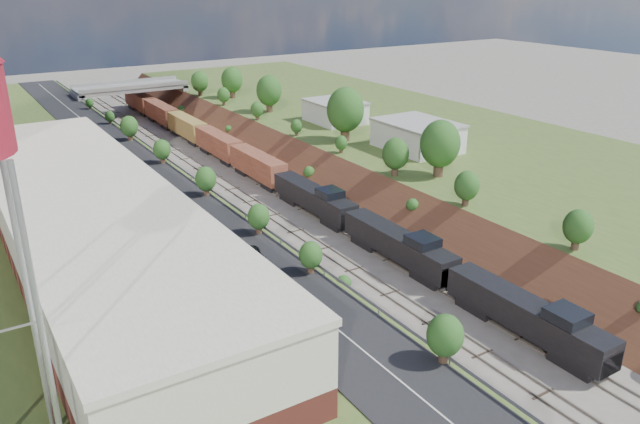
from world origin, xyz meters
The scene contains 16 objects.
platform_left centered at (-33.00, 60.00, 2.50)m, with size 44.00×180.00×5.00m, color #445B25.
platform_right centered at (33.00, 60.00, 2.50)m, with size 44.00×180.00×5.00m, color #445B25.
embankment_left centered at (-11.00, 60.00, 0.00)m, with size 7.07×180.00×7.07m, color brown.
embankment_right centered at (11.00, 60.00, 0.00)m, with size 7.07×180.00×7.07m, color brown.
rail_left_track centered at (-2.60, 60.00, 0.09)m, with size 1.58×180.00×0.18m, color gray.
rail_right_track centered at (2.60, 60.00, 0.09)m, with size 1.58×180.00×0.18m, color gray.
road centered at (-15.50, 60.00, 5.05)m, with size 8.00×180.00×0.10m, color black.
guardrail centered at (-11.40, 59.80, 5.55)m, with size 0.10×171.00×0.70m.
commercial_building centered at (-28.00, 38.00, 8.51)m, with size 14.30×62.30×7.00m.
overpass centered at (0.00, 122.00, 4.92)m, with size 24.50×8.30×7.40m.
white_building_near centered at (23.50, 52.00, 7.00)m, with size 9.00×12.00×4.00m, color silver.
white_building_far centered at (23.00, 74.00, 6.80)m, with size 8.00×10.00×3.60m, color silver.
tree_right_large centered at (17.00, 40.00, 9.38)m, with size 5.25×5.25×7.61m.
tree_left_crest centered at (-11.80, 20.00, 7.04)m, with size 2.45×2.45×3.55m.
freight_train centered at (2.60, 71.14, 2.46)m, with size 2.82×129.42×4.55m.
suv centered at (-16.62, 27.51, 5.98)m, with size 2.91×6.30×1.75m, color black.
Camera 1 is at (-38.37, -18.69, 30.50)m, focal length 35.00 mm.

